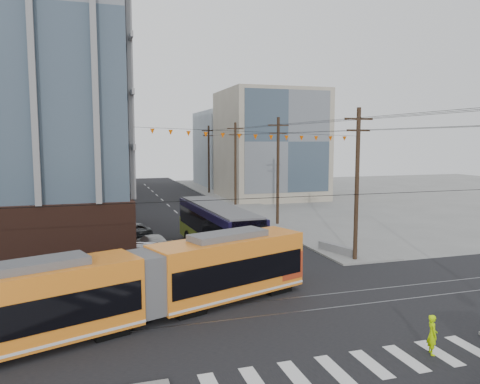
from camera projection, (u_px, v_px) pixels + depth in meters
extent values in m
plane|color=slate|center=(318.00, 336.00, 20.89)|extent=(160.00, 160.00, 0.00)
cube|color=#8C99A5|center=(35.00, 138.00, 64.19)|extent=(18.00, 16.00, 18.00)
cube|color=gray|center=(270.00, 145.00, 70.28)|extent=(14.00, 14.00, 16.00)
cube|color=gray|center=(66.00, 133.00, 83.94)|extent=(16.00, 18.00, 20.00)
cube|color=#8C99A5|center=(242.00, 149.00, 89.95)|extent=(16.00, 16.00, 14.00)
cylinder|color=black|center=(209.00, 160.00, 75.92)|extent=(0.30, 0.30, 11.00)
imported|color=#9EA0A7|center=(145.00, 253.00, 32.86)|extent=(3.37, 5.23, 1.63)
imported|color=silver|center=(152.00, 244.00, 36.29)|extent=(2.83, 5.24, 1.44)
imported|color=#46494D|center=(134.00, 229.00, 42.76)|extent=(3.21, 4.61, 1.17)
imported|color=#B6EE02|center=(432.00, 335.00, 19.07)|extent=(0.59, 0.71, 1.67)
cube|color=gray|center=(338.00, 250.00, 35.81)|extent=(1.83, 3.74, 0.73)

